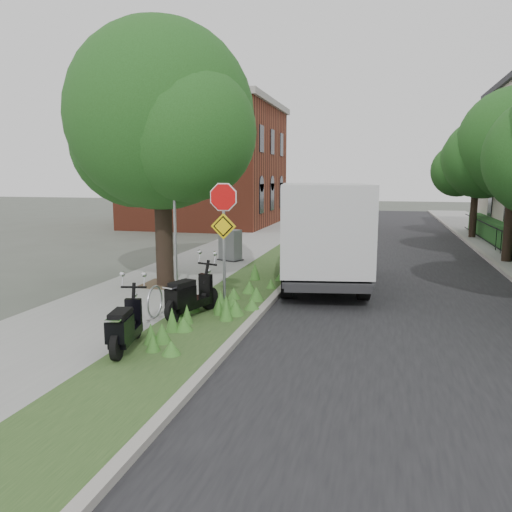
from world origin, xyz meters
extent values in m
plane|color=#4C5147|center=(0.00, 0.00, 0.00)|extent=(120.00, 120.00, 0.00)
cube|color=gray|center=(-4.25, 10.00, 0.06)|extent=(3.50, 60.00, 0.12)
cube|color=#2B4A1F|center=(-1.50, 10.00, 0.06)|extent=(2.00, 60.00, 0.12)
cube|color=#9E9991|center=(-0.50, 10.00, 0.07)|extent=(0.20, 60.00, 0.13)
cube|color=black|center=(3.00, 10.00, 0.01)|extent=(7.00, 60.00, 0.01)
cube|color=#9E9991|center=(6.50, 10.00, 0.07)|extent=(0.20, 60.00, 0.13)
cylinder|color=black|center=(-4.00, 2.80, 2.36)|extent=(0.52, 0.52, 4.48)
sphere|color=#1F4A18|center=(-4.00, 2.80, 5.08)|extent=(5.40, 5.40, 5.40)
sphere|color=#1F4A18|center=(-5.21, 3.61, 4.41)|extent=(4.05, 4.05, 4.05)
sphere|color=#1F4A18|center=(-2.92, 2.12, 4.54)|extent=(3.78, 3.78, 3.78)
cube|color=#473828|center=(-4.00, 2.80, 0.12)|extent=(1.40, 1.40, 0.01)
cylinder|color=#A5A8AD|center=(-3.20, 1.80, 2.12)|extent=(0.08, 0.08, 4.00)
torus|color=#A5A8AD|center=(-2.70, -0.60, 0.50)|extent=(0.05, 0.77, 0.77)
cube|color=#A5A8AD|center=(-2.70, -0.96, 0.14)|extent=(0.06, 0.06, 0.04)
cube|color=#A5A8AD|center=(-2.70, -0.24, 0.14)|extent=(0.06, 0.06, 0.04)
cylinder|color=#A5A8AD|center=(-1.40, 0.60, 1.62)|extent=(0.07, 0.07, 3.00)
cylinder|color=red|center=(-1.40, 0.57, 2.87)|extent=(0.86, 0.03, 0.86)
cylinder|color=white|center=(-1.40, 0.58, 2.87)|extent=(0.94, 0.02, 0.94)
cube|color=yellow|center=(-1.40, 0.57, 2.17)|extent=(0.64, 0.03, 0.64)
cube|color=black|center=(7.20, 10.00, 0.27)|extent=(0.04, 24.00, 0.04)
cube|color=maroon|center=(-9.50, 22.00, 4.00)|extent=(9.00, 10.00, 8.00)
cube|color=#9E9991|center=(-9.50, 22.00, 8.10)|extent=(9.40, 10.40, 0.40)
cylinder|color=black|center=(7.00, 10.00, 2.14)|extent=(0.36, 0.36, 4.03)
sphere|color=#1F4A18|center=(6.05, 10.63, 4.06)|extent=(3.15, 3.15, 3.15)
cylinder|color=black|center=(7.00, 18.00, 1.94)|extent=(0.36, 0.36, 3.64)
sphere|color=#1F4A18|center=(7.00, 18.00, 4.15)|extent=(3.80, 3.80, 3.80)
sphere|color=#1F4A18|center=(6.14, 18.57, 3.67)|extent=(2.85, 2.85, 2.85)
sphere|color=#1F4A18|center=(7.76, 17.52, 3.77)|extent=(2.66, 2.66, 2.66)
cylinder|color=black|center=(-1.74, 0.44, 0.39)|extent=(0.28, 0.56, 0.55)
cylinder|color=black|center=(-2.12, -0.81, 0.39)|extent=(0.28, 0.56, 0.55)
cube|color=black|center=(-1.95, -0.24, 0.42)|extent=(0.70, 1.27, 0.19)
cube|color=black|center=(-2.05, -0.59, 0.67)|extent=(0.57, 0.77, 0.42)
cube|color=black|center=(-2.04, -0.54, 0.94)|extent=(0.49, 0.70, 0.13)
cylinder|color=black|center=(-2.42, -2.04, 0.38)|extent=(0.22, 0.53, 0.51)
cylinder|color=black|center=(-2.17, -3.24, 0.38)|extent=(0.22, 0.53, 0.51)
cube|color=black|center=(-2.28, -2.69, 0.40)|extent=(0.57, 1.18, 0.18)
cube|color=black|center=(-2.21, -3.03, 0.63)|extent=(0.48, 0.70, 0.40)
cube|color=black|center=(-2.22, -2.98, 0.89)|extent=(0.41, 0.64, 0.12)
cube|color=#262628|center=(0.56, 4.29, 0.56)|extent=(3.17, 6.13, 0.20)
cube|color=#B7BABC|center=(0.17, 6.51, 1.50)|extent=(2.49, 1.91, 1.76)
cube|color=silver|center=(0.66, 3.69, 1.94)|extent=(3.10, 4.54, 2.42)
cube|color=#262628|center=(-3.41, 7.51, 0.14)|extent=(1.06, 0.91, 0.04)
cube|color=slate|center=(-3.41, 7.51, 0.72)|extent=(0.93, 0.78, 1.20)
camera|label=1|loc=(2.35, -10.85, 3.36)|focal=35.00mm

